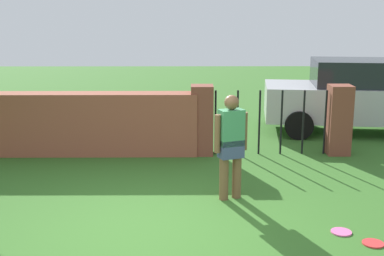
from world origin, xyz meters
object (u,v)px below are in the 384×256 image
Objects in this scene: person at (231,142)px; frisbee_pink at (341,232)px; frisbee_red at (373,243)px; car at (356,96)px.

person is 6.00× the size of frisbee_pink.
frisbee_red is 0.45m from frisbee_pink.
person is 2.05m from frisbee_pink.
person reaches higher than frisbee_pink.
person is at bearing -120.25° from car.
frisbee_pink is (-0.30, 0.34, 0.00)m from frisbee_red.
car is 16.19× the size of frisbee_pink.
frisbee_red is at bearing -48.21° from frisbee_pink.
car reaches higher than frisbee_red.
car is at bearing 71.04° from frisbee_pink.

